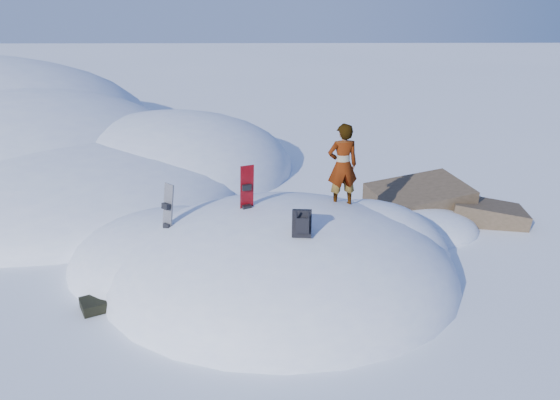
{
  "coord_description": "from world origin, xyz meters",
  "views": [
    {
      "loc": [
        -0.19,
        -9.68,
        5.27
      ],
      "look_at": [
        -0.03,
        0.3,
        1.56
      ],
      "focal_mm": 35.0,
      "sensor_mm": 36.0,
      "label": 1
    }
  ],
  "objects_px": {
    "snowboard_red": "(247,199)",
    "person": "(343,165)",
    "backpack": "(302,224)",
    "snowboard_dark": "(167,218)"
  },
  "relations": [
    {
      "from": "snowboard_red",
      "to": "backpack",
      "type": "bearing_deg",
      "value": -72.06
    },
    {
      "from": "snowboard_red",
      "to": "snowboard_dark",
      "type": "xyz_separation_m",
      "value": [
        -1.51,
        -0.17,
        -0.3
      ]
    },
    {
      "from": "backpack",
      "to": "person",
      "type": "height_order",
      "value": "person"
    },
    {
      "from": "snowboard_dark",
      "to": "backpack",
      "type": "bearing_deg",
      "value": 21.29
    },
    {
      "from": "snowboard_red",
      "to": "backpack",
      "type": "xyz_separation_m",
      "value": [
        1.0,
        -1.14,
        -0.03
      ]
    },
    {
      "from": "snowboard_red",
      "to": "person",
      "type": "height_order",
      "value": "person"
    },
    {
      "from": "backpack",
      "to": "snowboard_red",
      "type": "bearing_deg",
      "value": 135.64
    },
    {
      "from": "snowboard_dark",
      "to": "person",
      "type": "relative_size",
      "value": 0.79
    },
    {
      "from": "snowboard_dark",
      "to": "person",
      "type": "distance_m",
      "value": 3.58
    },
    {
      "from": "snowboard_dark",
      "to": "backpack",
      "type": "height_order",
      "value": "snowboard_dark"
    }
  ]
}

